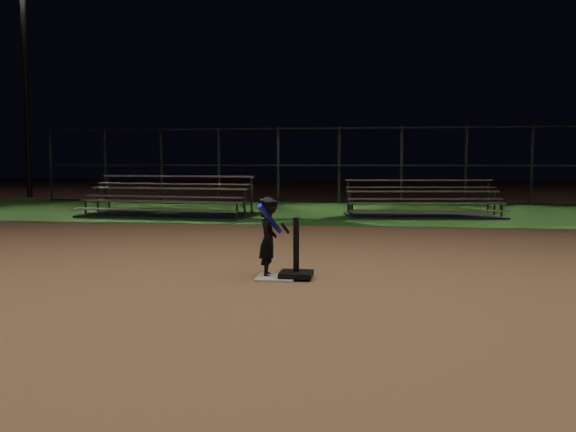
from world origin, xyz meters
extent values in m
plane|color=#986745|center=(0.00, 0.00, 0.00)|extent=(80.00, 80.00, 0.00)
cube|color=#22531A|center=(0.00, 10.00, 0.01)|extent=(60.00, 8.00, 0.01)
cube|color=beige|center=(0.00, 0.00, 0.01)|extent=(0.45, 0.45, 0.02)
cube|color=black|center=(0.23, 0.02, 0.05)|extent=(0.38, 0.38, 0.06)
cylinder|color=black|center=(0.23, 0.02, 0.40)|extent=(0.07, 0.07, 0.64)
imported|color=black|center=(-0.12, 0.10, 0.43)|extent=(0.24, 0.34, 0.87)
sphere|color=black|center=(-0.12, 0.10, 0.85)|extent=(0.23, 0.23, 0.23)
cylinder|color=#171BC6|center=(-0.07, -0.05, 0.71)|extent=(0.22, 0.51, 0.39)
cylinder|color=black|center=(0.09, 0.07, 0.59)|extent=(0.09, 0.19, 0.14)
cube|color=silver|center=(-4.01, 7.19, 0.41)|extent=(4.15, 0.68, 0.04)
cube|color=silver|center=(-4.04, 6.90, 0.23)|extent=(4.15, 0.68, 0.03)
cube|color=silver|center=(-3.95, 7.76, 0.70)|extent=(4.15, 0.68, 0.04)
cube|color=silver|center=(-3.98, 7.47, 0.52)|extent=(4.15, 0.68, 0.03)
cube|color=silver|center=(-3.89, 8.32, 0.99)|extent=(4.15, 0.68, 0.04)
cube|color=silver|center=(-3.92, 8.04, 0.81)|extent=(4.15, 0.68, 0.03)
cube|color=#38383D|center=(-3.95, 7.76, 0.03)|extent=(4.33, 2.44, 0.06)
cube|color=#BBBCC1|center=(2.39, 8.00, 0.37)|extent=(3.74, 0.73, 0.04)
cube|color=#BBBCC1|center=(2.43, 7.74, 0.21)|extent=(3.74, 0.73, 0.03)
cube|color=#BBBCC1|center=(2.32, 8.51, 0.64)|extent=(3.74, 0.73, 0.04)
cube|color=#BBBCC1|center=(2.36, 8.25, 0.47)|extent=(3.74, 0.73, 0.03)
cube|color=#BBBCC1|center=(2.25, 9.02, 0.90)|extent=(3.74, 0.73, 0.04)
cube|color=#BBBCC1|center=(2.29, 8.76, 0.73)|extent=(3.74, 0.73, 0.03)
cube|color=#38383D|center=(2.32, 8.51, 0.03)|extent=(3.96, 2.32, 0.06)
cube|color=#38383D|center=(0.00, 13.00, 0.05)|extent=(20.00, 0.05, 0.05)
cube|color=#38383D|center=(0.00, 13.00, 1.25)|extent=(20.00, 0.05, 0.05)
cube|color=#38383D|center=(0.00, 13.00, 2.45)|extent=(20.00, 0.05, 0.05)
cylinder|color=#38383D|center=(-10.00, 13.00, 1.25)|extent=(0.08, 0.08, 2.50)
cylinder|color=#38383D|center=(-5.00, 13.00, 1.25)|extent=(0.08, 0.08, 2.50)
cylinder|color=#38383D|center=(0.00, 13.00, 1.25)|extent=(0.08, 0.08, 2.50)
cylinder|color=#38383D|center=(5.00, 13.00, 1.25)|extent=(0.08, 0.08, 2.50)
cylinder|color=#2D2D30|center=(-12.00, 15.00, 4.00)|extent=(0.20, 0.20, 8.00)
camera|label=1|loc=(1.12, -7.03, 1.37)|focal=38.33mm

